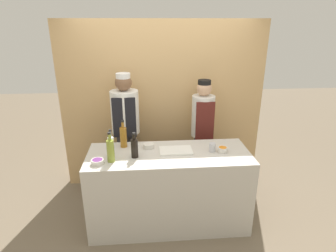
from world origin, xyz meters
name	(u,v)px	position (x,y,z in m)	size (l,w,h in m)	color
ground_plane	(169,220)	(0.00, 0.00, 0.00)	(14.00, 14.00, 0.00)	#756651
cabinet_wall	(163,105)	(0.00, 1.07, 1.20)	(2.90, 0.18, 2.40)	tan
counter	(169,188)	(0.00, 0.00, 0.47)	(1.87, 0.72, 0.94)	beige
sauce_bowl_red	(149,146)	(-0.23, 0.17, 0.97)	(0.13, 0.13, 0.05)	silver
sauce_bowl_orange	(223,149)	(0.62, -0.02, 0.98)	(0.11, 0.11, 0.06)	silver
sauce_bowl_purple	(97,161)	(-0.78, -0.19, 0.97)	(0.13, 0.13, 0.05)	silver
cutting_board	(176,150)	(0.08, 0.05, 0.95)	(0.38, 0.24, 0.02)	white
bottle_oil	(111,150)	(-0.64, -0.14, 1.08)	(0.08, 0.08, 0.34)	olive
bottle_clear	(111,146)	(-0.64, -0.03, 1.07)	(0.07, 0.07, 0.32)	silver
bottle_amber	(123,137)	(-0.53, 0.22, 1.08)	(0.08, 0.08, 0.34)	#9E661E
bottle_soy	(135,148)	(-0.39, -0.06, 1.06)	(0.08, 0.08, 0.29)	black
cup_steel	(212,147)	(0.50, 0.01, 0.99)	(0.08, 0.08, 0.10)	#B7B7BC
chef_left	(126,131)	(-0.53, 0.72, 0.94)	(0.37, 0.37, 1.74)	#28282D
chef_right	(202,132)	(0.53, 0.72, 0.90)	(0.31, 0.31, 1.64)	#28282D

